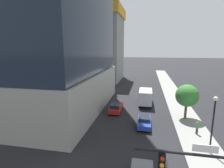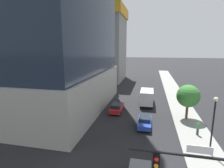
% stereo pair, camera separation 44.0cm
% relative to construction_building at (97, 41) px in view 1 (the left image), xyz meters
% --- Properties ---
extents(sidewalk, '(4.10, 120.00, 0.15)m').
position_rel_construction_building_xyz_m(sidewalk, '(22.64, -31.75, -12.82)').
color(sidewalk, gray).
rests_on(sidewalk, ground).
extents(construction_building, '(16.94, 18.56, 29.93)m').
position_rel_construction_building_xyz_m(construction_building, '(0.00, 0.00, 0.00)').
color(construction_building, gray).
rests_on(construction_building, ground).
extents(street_lamp, '(0.44, 0.44, 5.93)m').
position_rel_construction_building_xyz_m(street_lamp, '(23.16, -39.61, -8.87)').
color(street_lamp, black).
rests_on(street_lamp, sidewalk).
extents(street_tree, '(3.32, 3.32, 5.21)m').
position_rel_construction_building_xyz_m(street_tree, '(22.54, -30.49, -9.22)').
color(street_tree, brown).
rests_on(street_tree, sidewalk).
extents(car_red, '(1.83, 4.71, 1.44)m').
position_rel_construction_building_xyz_m(car_red, '(11.64, -29.38, -12.17)').
color(car_red, red).
rests_on(car_red, ground).
extents(car_blue, '(1.77, 4.36, 1.40)m').
position_rel_construction_building_xyz_m(car_blue, '(16.47, -34.25, -12.17)').
color(car_blue, '#233D9E').
rests_on(car_blue, ground).
extents(box_truck, '(2.33, 6.58, 2.98)m').
position_rel_construction_building_xyz_m(box_truck, '(16.47, -24.39, -11.22)').
color(box_truck, silver).
rests_on(box_truck, ground).
extents(pedestrian_green_shirt, '(0.34, 0.34, 1.64)m').
position_rel_construction_building_xyz_m(pedestrian_green_shirt, '(22.92, -35.62, -11.91)').
color(pedestrian_green_shirt, '#38334C').
rests_on(pedestrian_green_shirt, sidewalk).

